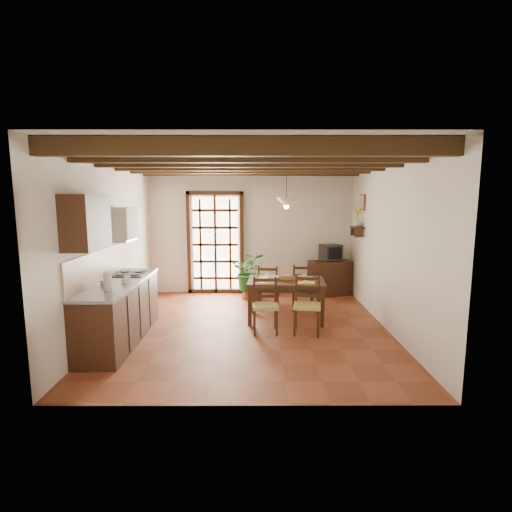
{
  "coord_description": "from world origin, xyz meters",
  "views": [
    {
      "loc": [
        0.08,
        -6.4,
        2.18
      ],
      "look_at": [
        0.1,
        0.4,
        1.15
      ],
      "focal_mm": 28.0,
      "sensor_mm": 36.0,
      "label": 1
    }
  ],
  "objects_px": {
    "kitchen_counter": "(119,311)",
    "sideboard": "(330,278)",
    "potted_plant": "(250,272)",
    "chair_far_left": "(268,295)",
    "chair_near_left": "(265,315)",
    "chair_far_right": "(303,295)",
    "chair_near_right": "(307,316)",
    "crt_tv": "(331,252)",
    "dining_table": "(286,285)",
    "pendant_lamp": "(286,202)"
  },
  "relations": [
    {
      "from": "chair_near_right",
      "to": "potted_plant",
      "type": "xyz_separation_m",
      "value": [
        -0.94,
        2.15,
        0.28
      ]
    },
    {
      "from": "kitchen_counter",
      "to": "chair_near_left",
      "type": "relative_size",
      "value": 2.55
    },
    {
      "from": "pendant_lamp",
      "to": "chair_near_left",
      "type": "bearing_deg",
      "value": -116.75
    },
    {
      "from": "kitchen_counter",
      "to": "chair_near_left",
      "type": "xyz_separation_m",
      "value": [
        2.2,
        0.39,
        -0.2
      ]
    },
    {
      "from": "kitchen_counter",
      "to": "chair_far_left",
      "type": "bearing_deg",
      "value": 37.08
    },
    {
      "from": "pendant_lamp",
      "to": "chair_near_right",
      "type": "bearing_deg",
      "value": -70.4
    },
    {
      "from": "dining_table",
      "to": "pendant_lamp",
      "type": "distance_m",
      "value": 1.45
    },
    {
      "from": "chair_far_right",
      "to": "potted_plant",
      "type": "height_order",
      "value": "potted_plant"
    },
    {
      "from": "chair_near_right",
      "to": "crt_tv",
      "type": "relative_size",
      "value": 1.83
    },
    {
      "from": "dining_table",
      "to": "chair_far_left",
      "type": "xyz_separation_m",
      "value": [
        -0.28,
        0.7,
        -0.36
      ]
    },
    {
      "from": "kitchen_counter",
      "to": "chair_near_right",
      "type": "distance_m",
      "value": 2.89
    },
    {
      "from": "chair_far_left",
      "to": "pendant_lamp",
      "type": "distance_m",
      "value": 1.93
    },
    {
      "from": "chair_far_left",
      "to": "potted_plant",
      "type": "bearing_deg",
      "value": -56.3
    },
    {
      "from": "chair_far_right",
      "to": "sideboard",
      "type": "bearing_deg",
      "value": -118.33
    },
    {
      "from": "crt_tv",
      "to": "chair_near_right",
      "type": "bearing_deg",
      "value": -130.0
    },
    {
      "from": "kitchen_counter",
      "to": "crt_tv",
      "type": "bearing_deg",
      "value": 37.37
    },
    {
      "from": "dining_table",
      "to": "chair_near_right",
      "type": "bearing_deg",
      "value": -63.83
    },
    {
      "from": "dining_table",
      "to": "chair_near_right",
      "type": "height_order",
      "value": "chair_near_right"
    },
    {
      "from": "chair_near_right",
      "to": "chair_far_left",
      "type": "height_order",
      "value": "chair_near_right"
    },
    {
      "from": "potted_plant",
      "to": "kitchen_counter",
      "type": "bearing_deg",
      "value": -127.76
    },
    {
      "from": "chair_far_left",
      "to": "pendant_lamp",
      "type": "xyz_separation_m",
      "value": [
        0.28,
        -0.6,
        1.81
      ]
    },
    {
      "from": "chair_near_right",
      "to": "potted_plant",
      "type": "height_order",
      "value": "potted_plant"
    },
    {
      "from": "sideboard",
      "to": "crt_tv",
      "type": "relative_size",
      "value": 1.79
    },
    {
      "from": "chair_near_left",
      "to": "potted_plant",
      "type": "distance_m",
      "value": 2.14
    },
    {
      "from": "kitchen_counter",
      "to": "sideboard",
      "type": "relative_size",
      "value": 2.5
    },
    {
      "from": "dining_table",
      "to": "chair_far_left",
      "type": "distance_m",
      "value": 0.83
    },
    {
      "from": "dining_table",
      "to": "sideboard",
      "type": "height_order",
      "value": "sideboard"
    },
    {
      "from": "chair_near_right",
      "to": "chair_far_left",
      "type": "relative_size",
      "value": 1.07
    },
    {
      "from": "sideboard",
      "to": "crt_tv",
      "type": "height_order",
      "value": "crt_tv"
    },
    {
      "from": "chair_far_right",
      "to": "sideboard",
      "type": "relative_size",
      "value": 1.0
    },
    {
      "from": "dining_table",
      "to": "chair_far_left",
      "type": "relative_size",
      "value": 1.6
    },
    {
      "from": "kitchen_counter",
      "to": "crt_tv",
      "type": "relative_size",
      "value": 4.48
    },
    {
      "from": "chair_far_right",
      "to": "pendant_lamp",
      "type": "relative_size",
      "value": 1.06
    },
    {
      "from": "crt_tv",
      "to": "potted_plant",
      "type": "bearing_deg",
      "value": 168.99
    },
    {
      "from": "chair_far_left",
      "to": "chair_near_left",
      "type": "bearing_deg",
      "value": 93.71
    },
    {
      "from": "sideboard",
      "to": "dining_table",
      "type": "bearing_deg",
      "value": -135.59
    },
    {
      "from": "kitchen_counter",
      "to": "chair_far_left",
      "type": "xyz_separation_m",
      "value": [
        2.3,
        1.74,
        -0.2
      ]
    },
    {
      "from": "dining_table",
      "to": "chair_far_left",
      "type": "bearing_deg",
      "value": 116.12
    },
    {
      "from": "pendant_lamp",
      "to": "crt_tv",
      "type": "bearing_deg",
      "value": 56.57
    },
    {
      "from": "chair_near_left",
      "to": "chair_far_right",
      "type": "distance_m",
      "value": 1.51
    },
    {
      "from": "chair_near_right",
      "to": "chair_far_left",
      "type": "xyz_separation_m",
      "value": [
        -0.57,
        1.4,
        -0.02
      ]
    },
    {
      "from": "dining_table",
      "to": "chair_far_left",
      "type": "height_order",
      "value": "chair_far_left"
    },
    {
      "from": "dining_table",
      "to": "chair_far_right",
      "type": "distance_m",
      "value": 0.83
    },
    {
      "from": "chair_far_right",
      "to": "pendant_lamp",
      "type": "bearing_deg",
      "value": 60.12
    },
    {
      "from": "dining_table",
      "to": "crt_tv",
      "type": "xyz_separation_m",
      "value": [
        1.11,
        1.78,
        0.33
      ]
    },
    {
      "from": "chair_near_left",
      "to": "chair_far_left",
      "type": "xyz_separation_m",
      "value": [
        0.1,
        1.35,
        -0.01
      ]
    },
    {
      "from": "kitchen_counter",
      "to": "potted_plant",
      "type": "height_order",
      "value": "potted_plant"
    },
    {
      "from": "chair_far_left",
      "to": "chair_far_right",
      "type": "height_order",
      "value": "chair_far_right"
    },
    {
      "from": "chair_far_left",
      "to": "sideboard",
      "type": "xyz_separation_m",
      "value": [
        1.39,
        1.09,
        0.11
      ]
    },
    {
      "from": "dining_table",
      "to": "sideboard",
      "type": "distance_m",
      "value": 2.12
    }
  ]
}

